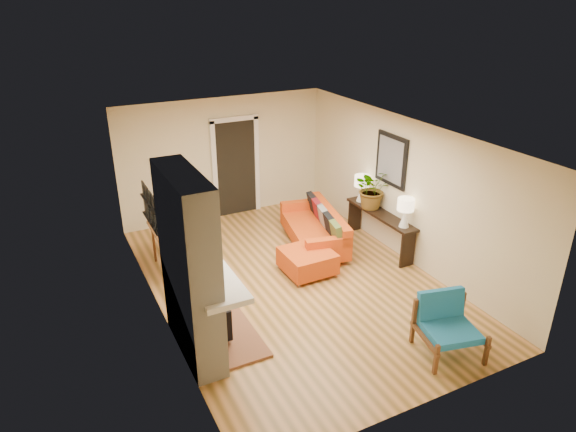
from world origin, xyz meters
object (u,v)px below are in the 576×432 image
object	(u,v)px
lamp_far	(362,185)
blue_chair	(446,321)
ottoman	(307,260)
console_table	(380,220)
sofa	(317,228)
dining_table	(179,236)
houseplant	(372,188)
lamp_near	(405,209)

from	to	relation	value
lamp_far	blue_chair	bearing A→B (deg)	-105.83
blue_chair	lamp_far	size ratio (longest dim) A/B	1.74
ottoman	blue_chair	size ratio (longest dim) A/B	0.89
console_table	lamp_far	size ratio (longest dim) A/B	3.43
sofa	lamp_far	bearing A→B (deg)	1.55
sofa	dining_table	distance (m)	2.67
console_table	blue_chair	bearing A→B (deg)	-109.22
lamp_far	houseplant	distance (m)	0.38
houseplant	ottoman	bearing A→B (deg)	-162.37
blue_chair	lamp_near	size ratio (longest dim) A/B	1.74
blue_chair	lamp_near	xyz separation A→B (m)	(1.02, 2.25, 0.62)
blue_chair	sofa	bearing A→B (deg)	89.71
ottoman	lamp_far	xyz separation A→B (m)	(1.71, 0.91, 0.82)
blue_chair	lamp_near	bearing A→B (deg)	65.58
blue_chair	lamp_far	distance (m)	3.80
sofa	ottoman	distance (m)	1.13
sofa	ottoman	bearing A→B (deg)	-128.57
dining_table	houseplant	size ratio (longest dim) A/B	2.27
sofa	blue_chair	xyz separation A→B (m)	(-0.02, -3.58, 0.10)
sofa	lamp_far	xyz separation A→B (m)	(1.00, 0.03, 0.72)
dining_table	houseplant	xyz separation A→B (m)	(3.63, -0.63, 0.48)
ottoman	lamp_far	distance (m)	2.10
console_table	lamp_near	bearing A→B (deg)	-90.00
sofa	console_table	xyz separation A→B (m)	(1.00, -0.65, 0.23)
ottoman	sofa	bearing A→B (deg)	51.43
ottoman	blue_chair	distance (m)	2.79
dining_table	console_table	distance (m)	3.76
ottoman	console_table	xyz separation A→B (m)	(1.71, 0.24, 0.33)
console_table	lamp_near	world-z (taller)	lamp_near
sofa	ottoman	world-z (taller)	sofa
houseplant	dining_table	bearing A→B (deg)	170.14
dining_table	lamp_far	world-z (taller)	lamp_far
lamp_far	ottoman	bearing A→B (deg)	-151.96
blue_chair	lamp_far	bearing A→B (deg)	74.17
sofa	ottoman	xyz separation A→B (m)	(-0.70, -0.88, -0.10)
ottoman	console_table	distance (m)	1.76
sofa	blue_chair	size ratio (longest dim) A/B	2.25
sofa	console_table	size ratio (longest dim) A/B	1.15
houseplant	sofa	bearing A→B (deg)	160.97
lamp_near	lamp_far	bearing A→B (deg)	90.00
dining_table	console_table	bearing A→B (deg)	-14.39
console_table	lamp_near	distance (m)	0.84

